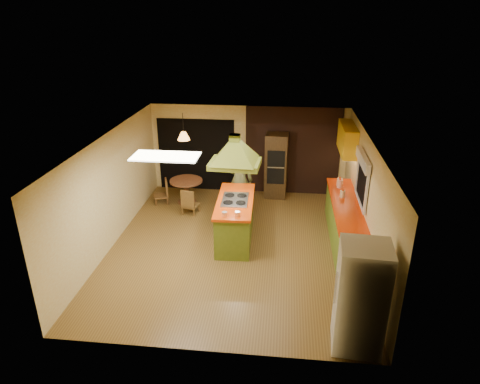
# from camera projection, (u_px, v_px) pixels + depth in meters

# --- Properties ---
(ground) EXTENTS (6.50, 6.50, 0.00)m
(ground) POSITION_uv_depth(u_px,v_px,m) (235.00, 246.00, 9.64)
(ground) COLOR brown
(ground) RESTS_ON ground
(room_walls) EXTENTS (5.50, 6.50, 6.50)m
(room_walls) POSITION_uv_depth(u_px,v_px,m) (235.00, 195.00, 9.15)
(room_walls) COLOR beige
(room_walls) RESTS_ON ground
(ceiling_plane) EXTENTS (6.50, 6.50, 0.00)m
(ceiling_plane) POSITION_uv_depth(u_px,v_px,m) (234.00, 139.00, 8.66)
(ceiling_plane) COLOR silver
(ceiling_plane) RESTS_ON room_walls
(brick_panel) EXTENTS (2.64, 0.03, 2.50)m
(brick_panel) POSITION_uv_depth(u_px,v_px,m) (293.00, 151.00, 11.98)
(brick_panel) COLOR #381E14
(brick_panel) RESTS_ON ground
(nook_opening) EXTENTS (2.20, 0.03, 2.10)m
(nook_opening) POSITION_uv_depth(u_px,v_px,m) (196.00, 155.00, 12.33)
(nook_opening) COLOR black
(nook_opening) RESTS_ON ground
(right_counter) EXTENTS (0.62, 3.05, 0.92)m
(right_counter) POSITION_uv_depth(u_px,v_px,m) (344.00, 221.00, 9.77)
(right_counter) COLOR olive
(right_counter) RESTS_ON ground
(upper_cabinets) EXTENTS (0.34, 1.40, 0.70)m
(upper_cabinets) POSITION_uv_depth(u_px,v_px,m) (347.00, 139.00, 10.63)
(upper_cabinets) COLOR yellow
(upper_cabinets) RESTS_ON room_walls
(window_right) EXTENTS (0.12, 1.35, 1.06)m
(window_right) POSITION_uv_depth(u_px,v_px,m) (363.00, 171.00, 9.05)
(window_right) COLOR black
(window_right) RESTS_ON room_walls
(fluor_panel) EXTENTS (1.20, 0.60, 0.03)m
(fluor_panel) POSITION_uv_depth(u_px,v_px,m) (166.00, 156.00, 7.68)
(fluor_panel) COLOR white
(fluor_panel) RESTS_ON ceiling_plane
(kitchen_island) EXTENTS (0.87, 2.03, 1.01)m
(kitchen_island) POSITION_uv_depth(u_px,v_px,m) (235.00, 220.00, 9.75)
(kitchen_island) COLOR olive
(kitchen_island) RESTS_ON ground
(range_hood) EXTENTS (1.12, 0.83, 0.80)m
(range_hood) POSITION_uv_depth(u_px,v_px,m) (235.00, 146.00, 9.06)
(range_hood) COLOR #5E6719
(range_hood) RESTS_ON ceiling_plane
(man) EXTENTS (0.70, 0.48, 1.86)m
(man) POSITION_uv_depth(u_px,v_px,m) (239.00, 180.00, 10.82)
(man) COLOR brown
(man) RESTS_ON ground
(refrigerator) EXTENTS (0.78, 0.75, 1.80)m
(refrigerator) POSITION_uv_depth(u_px,v_px,m) (361.00, 298.00, 6.47)
(refrigerator) COLOR white
(refrigerator) RESTS_ON ground
(wall_oven) EXTENTS (0.63, 0.63, 1.82)m
(wall_oven) POSITION_uv_depth(u_px,v_px,m) (276.00, 166.00, 11.90)
(wall_oven) COLOR #483117
(wall_oven) RESTS_ON ground
(dining_table) EXTENTS (0.89, 0.89, 0.67)m
(dining_table) POSITION_uv_depth(u_px,v_px,m) (186.00, 187.00, 11.64)
(dining_table) COLOR brown
(dining_table) RESTS_ON ground
(chair_left) EXTENTS (0.48, 0.48, 0.68)m
(chair_left) POSITION_uv_depth(u_px,v_px,m) (161.00, 192.00, 11.66)
(chair_left) COLOR brown
(chair_left) RESTS_ON ground
(chair_near) EXTENTS (0.46, 0.46, 0.70)m
(chair_near) POSITION_uv_depth(u_px,v_px,m) (190.00, 201.00, 11.06)
(chair_near) COLOR brown
(chair_near) RESTS_ON ground
(pendant_lamp) EXTENTS (0.41, 0.41, 0.21)m
(pendant_lamp) POSITION_uv_depth(u_px,v_px,m) (184.00, 136.00, 11.07)
(pendant_lamp) COLOR #FF9E3F
(pendant_lamp) RESTS_ON ceiling_plane
(canister_large) EXTENTS (0.16, 0.16, 0.20)m
(canister_large) POSITION_uv_depth(u_px,v_px,m) (339.00, 182.00, 10.48)
(canister_large) COLOR #FFF1CD
(canister_large) RESTS_ON right_counter
(canister_medium) EXTENTS (0.18, 0.18, 0.19)m
(canister_medium) POSITION_uv_depth(u_px,v_px,m) (340.00, 184.00, 10.38)
(canister_medium) COLOR #FCE4CA
(canister_medium) RESTS_ON right_counter
(canister_small) EXTENTS (0.15, 0.15, 0.16)m
(canister_small) POSITION_uv_depth(u_px,v_px,m) (343.00, 194.00, 9.86)
(canister_small) COLOR #EFE7C0
(canister_small) RESTS_ON right_counter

